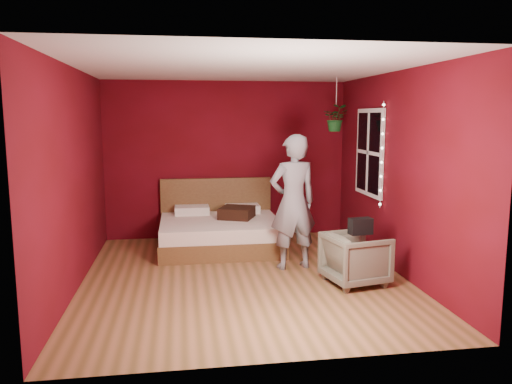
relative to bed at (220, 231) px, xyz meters
name	(u,v)px	position (x,y,z in m)	size (l,w,h in m)	color
floor	(244,277)	(0.19, -1.51, -0.26)	(4.50, 4.50, 0.00)	#935E3B
room_walls	(244,145)	(0.19, -1.51, 1.42)	(4.04, 4.54, 2.62)	#5C0917
window	(369,153)	(2.15, -0.61, 1.24)	(0.05, 0.97, 1.27)	white
fairy_lights	(382,155)	(2.13, -1.13, 1.24)	(0.04, 0.04, 1.45)	silver
bed	(220,231)	(0.00, 0.00, 0.00)	(1.83, 1.56, 1.01)	brown
person	(293,202)	(0.88, -1.20, 0.64)	(0.65, 0.43, 1.79)	slate
armchair	(356,259)	(1.50, -1.95, 0.05)	(0.67, 0.69, 0.63)	#635F4E
handbag	(361,226)	(1.53, -1.99, 0.46)	(0.27, 0.14, 0.20)	black
throw_pillow	(237,213)	(0.27, 0.00, 0.28)	(0.48, 0.48, 0.17)	#331911
hanging_plant	(336,118)	(1.76, -0.22, 1.73)	(0.45, 0.42, 0.81)	silver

